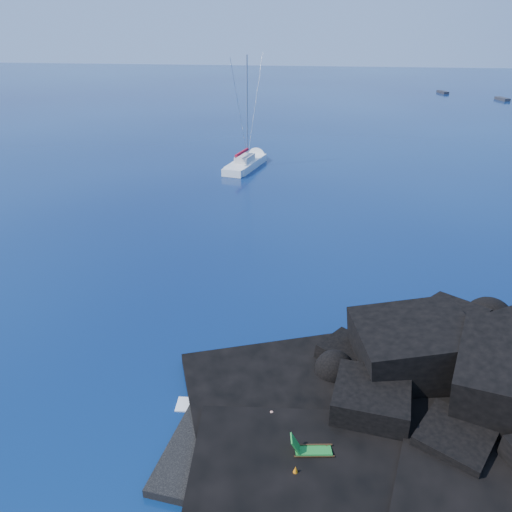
{
  "coord_description": "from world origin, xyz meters",
  "views": [
    {
      "loc": [
        5.71,
        -13.57,
        15.04
      ],
      "look_at": [
        1.52,
        14.17,
        2.0
      ],
      "focal_mm": 35.0,
      "sensor_mm": 36.0,
      "label": 1
    }
  ],
  "objects": [
    {
      "name": "beach",
      "position": [
        4.5,
        0.5,
        0.0
      ],
      "size": [
        9.08,
        6.86,
        0.7
      ],
      "primitive_type": "cube",
      "rotation": [
        0.0,
        0.0,
        -0.1
      ],
      "color": "black",
      "rests_on": "ground"
    },
    {
      "name": "towel",
      "position": [
        3.52,
        2.03,
        0.38
      ],
      "size": [
        2.29,
        1.6,
        0.05
      ],
      "primitive_type": "cube",
      "rotation": [
        0.0,
        0.0,
        0.33
      ],
      "color": "white",
      "rests_on": "beach"
    },
    {
      "name": "sailboat",
      "position": [
        -3.89,
        42.43,
        0.0
      ],
      "size": [
        4.69,
        11.93,
        12.24
      ],
      "primitive_type": null,
      "rotation": [
        0.0,
        0.0,
        -0.2
      ],
      "color": "white",
      "rests_on": "ground"
    },
    {
      "name": "marker_cone",
      "position": [
        5.18,
        -0.71,
        0.62
      ],
      "size": [
        0.46,
        0.46,
        0.55
      ],
      "primitive_type": "cone",
      "rotation": [
        0.0,
        0.0,
        0.36
      ],
      "color": "orange",
      "rests_on": "beach"
    },
    {
      "name": "distant_boat_b",
      "position": [
        42.18,
        106.69,
        0.0
      ],
      "size": [
        2.38,
        4.48,
        0.57
      ],
      "primitive_type": "cube",
      "rotation": [
        0.0,
        0.0,
        0.26
      ],
      "color": "#28282E",
      "rests_on": "ground"
    },
    {
      "name": "headland",
      "position": [
        13.0,
        3.0,
        0.0
      ],
      "size": [
        24.0,
        24.0,
        3.6
      ],
      "primitive_type": null,
      "color": "black",
      "rests_on": "ground"
    },
    {
      "name": "surf_foam",
      "position": [
        5.0,
        5.0,
        0.0
      ],
      "size": [
        10.0,
        8.0,
        0.06
      ],
      "primitive_type": null,
      "color": "white",
      "rests_on": "ground"
    },
    {
      "name": "sunbather",
      "position": [
        3.52,
        2.03,
        0.53
      ],
      "size": [
        1.97,
        1.06,
        0.26
      ],
      "primitive_type": null,
      "rotation": [
        0.0,
        0.0,
        0.33
      ],
      "color": "tan",
      "rests_on": "towel"
    },
    {
      "name": "distant_boat_a",
      "position": [
        31.53,
        117.35,
        0.0
      ],
      "size": [
        2.35,
        4.32,
        0.55
      ],
      "primitive_type": "cube",
      "rotation": [
        0.0,
        0.0,
        0.27
      ],
      "color": "#26252A",
      "rests_on": "ground"
    },
    {
      "name": "ground",
      "position": [
        0.0,
        0.0,
        0.0
      ],
      "size": [
        400.0,
        400.0,
        0.0
      ],
      "primitive_type": "plane",
      "color": "#030C35",
      "rests_on": "ground"
    },
    {
      "name": "deck_chair",
      "position": [
        5.77,
        0.33,
        0.88
      ],
      "size": [
        1.63,
        0.91,
        1.06
      ],
      "primitive_type": null,
      "rotation": [
        0.0,
        0.0,
        0.16
      ],
      "color": "#1B7A29",
      "rests_on": "beach"
    }
  ]
}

